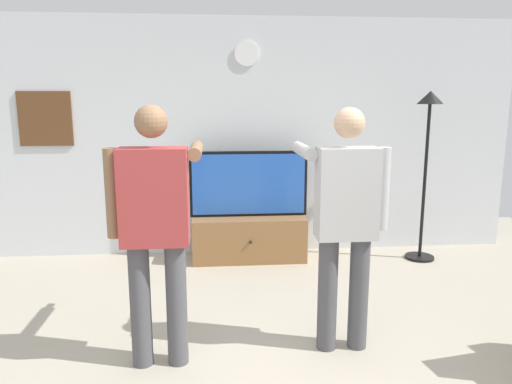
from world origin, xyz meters
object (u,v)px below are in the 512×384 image
object	(u,v)px
tv_stand	(249,238)
framed_picture	(45,119)
person_standing_nearer_lamp	(155,222)
person_standing_nearer_couch	(345,216)
floor_lamp	(427,141)
television	(249,184)
wall_clock	(247,54)

from	to	relation	value
tv_stand	framed_picture	xyz separation A→B (m)	(-2.23, 0.30, 1.33)
tv_stand	person_standing_nearer_lamp	distance (m)	2.37
person_standing_nearer_lamp	person_standing_nearer_couch	world-z (taller)	person_standing_nearer_lamp
floor_lamp	person_standing_nearer_couch	size ratio (longest dim) A/B	1.08
television	person_standing_nearer_couch	size ratio (longest dim) A/B	0.76
floor_lamp	person_standing_nearer_lamp	size ratio (longest dim) A/B	1.07
framed_picture	tv_stand	bearing A→B (deg)	-7.55
framed_picture	person_standing_nearer_lamp	bearing A→B (deg)	-58.72
wall_clock	tv_stand	bearing A→B (deg)	-90.00
person_standing_nearer_lamp	person_standing_nearer_couch	size ratio (longest dim) A/B	1.01
television	framed_picture	world-z (taller)	framed_picture
wall_clock	person_standing_nearer_couch	size ratio (longest dim) A/B	0.16
television	framed_picture	size ratio (longest dim) A/B	2.21
tv_stand	floor_lamp	distance (m)	2.24
floor_lamp	person_standing_nearer_couch	distance (m)	2.36
floor_lamp	person_standing_nearer_lamp	distance (m)	3.36
wall_clock	person_standing_nearer_couch	distance (m)	2.70
floor_lamp	framed_picture	bearing A→B (deg)	173.80
tv_stand	television	world-z (taller)	television
tv_stand	person_standing_nearer_couch	bearing A→B (deg)	-75.08
tv_stand	floor_lamp	bearing A→B (deg)	-4.65
wall_clock	person_standing_nearer_lamp	world-z (taller)	wall_clock
wall_clock	framed_picture	distance (m)	2.34
television	wall_clock	size ratio (longest dim) A/B	4.80
tv_stand	framed_picture	distance (m)	2.61
wall_clock	framed_picture	size ratio (longest dim) A/B	0.46
person_standing_nearer_lamp	television	bearing A→B (deg)	70.62
tv_stand	wall_clock	distance (m)	2.06
tv_stand	wall_clock	bearing A→B (deg)	90.00
framed_picture	person_standing_nearer_lamp	world-z (taller)	framed_picture
television	wall_clock	world-z (taller)	wall_clock
wall_clock	floor_lamp	size ratio (longest dim) A/B	0.15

